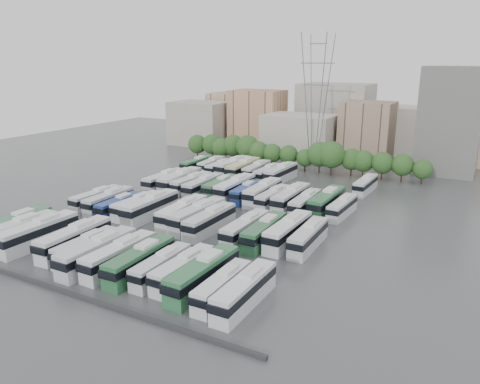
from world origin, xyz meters
The scene contains 53 objects.
ground centered at (0.00, 0.00, 0.00)m, with size 220.00×220.00×0.00m, color #424447.
parapet centered at (0.00, -33.00, 0.25)m, with size 56.00×0.50×0.50m, color #2D2D30.
tree_line centered at (-1.31, 42.07, 4.30)m, with size 65.74×7.91×8.37m.
city_buildings centered at (-7.46, 71.86, 7.87)m, with size 102.00×35.00×20.00m.
apartment_tower centered at (34.00, 58.00, 13.00)m, with size 14.00×14.00×26.00m, color silver.
electricity_pylon centered at (2.00, 50.00, 18.66)m, with size 9.00×6.91×33.83m.
bus_r0_s0 centered at (-21.32, -23.17, 1.93)m, with size 3.22×12.61×3.93m.
bus_r0_s1 centered at (-18.14, -25.16, 2.04)m, with size 3.02×13.29×4.16m.
bus_r0_s2 centered at (-14.97, -24.04, 2.08)m, with size 3.04×13.53×4.24m.
bus_r0_s4 centered at (-8.41, -23.00, 2.01)m, with size 3.37×13.17×4.10m.
bus_r0_s5 centered at (-5.04, -23.98, 1.72)m, with size 2.55×11.17×3.50m.
bus_r0_s6 centered at (-1.71, -25.03, 2.03)m, with size 2.91×13.19×4.14m.
bus_r0_s7 centered at (1.60, -24.31, 1.94)m, with size 2.77×12.58×3.94m.
bus_r0_s8 centered at (5.16, -24.25, 1.92)m, with size 3.20×12.58×3.92m.
bus_r0_s9 centered at (8.32, -23.82, 1.68)m, with size 2.62×10.94×3.42m.
bus_r0_s10 centered at (11.43, -23.32, 1.76)m, with size 2.67×11.43×3.58m.
bus_r0_s11 centered at (14.74, -23.72, 2.02)m, with size 3.09×13.15×4.11m.
bus_r0_s12 centered at (18.17, -24.81, 1.68)m, with size 2.52×10.96×3.43m.
bus_r0_s13 centered at (21.21, -24.87, 1.87)m, with size 2.74×12.19×3.82m.
bus_r1_s0 centered at (-21.48, -5.63, 1.76)m, with size 2.91×11.52×3.59m.
bus_r1_s1 centered at (-18.19, -5.77, 1.82)m, with size 2.95×11.92×3.72m.
bus_r1_s2 centered at (-14.83, -6.66, 1.67)m, with size 2.68×10.89×3.40m.
bus_r1_s3 centered at (-11.66, -5.33, 1.79)m, with size 2.83×11.67×3.64m.
bus_r1_s4 centered at (-8.42, -5.48, 2.06)m, with size 3.07×13.43×4.20m.
bus_r1_s6 centered at (-1.67, -5.15, 1.98)m, with size 3.37×12.97×4.04m.
bus_r1_s7 centered at (1.62, -5.41, 2.01)m, with size 3.48×13.15×4.09m.
bus_r1_s8 centered at (4.82, -6.49, 1.93)m, with size 2.95×12.60×3.94m.
bus_r1_s10 centered at (11.64, -6.74, 1.88)m, with size 2.82×12.23×3.83m.
bus_r1_s11 centered at (14.83, -6.55, 1.90)m, with size 3.06×12.40×3.87m.
bus_r1_s12 centered at (18.10, -4.93, 2.00)m, with size 3.02×13.04×4.08m.
bus_r1_s13 centered at (21.54, -5.20, 1.82)m, with size 2.88×11.87×3.70m.
bus_r2_s1 centered at (-18.20, 11.31, 1.93)m, with size 2.77×12.54×3.93m.
bus_r2_s2 centered at (-14.82, 12.39, 2.09)m, with size 3.47×13.70×4.27m.
bus_r2_s3 centered at (-11.68, 12.09, 1.87)m, with size 3.18×12.23×3.80m.
bus_r2_s4 centered at (-8.42, 11.57, 1.88)m, with size 2.76×12.21×3.82m.
bus_r2_s5 centered at (-5.03, 13.22, 1.81)m, with size 2.97×11.86×3.70m.
bus_r2_s6 centered at (-1.51, 13.23, 2.04)m, with size 2.92×13.26×4.16m.
bus_r2_s7 centered at (1.44, 12.43, 1.67)m, with size 2.88×10.95×3.41m.
bus_r2_s8 centered at (4.92, 13.08, 1.99)m, with size 2.95×12.97×4.06m.
bus_r2_s9 centered at (8.03, 11.31, 1.74)m, with size 2.82×11.35×3.54m.
bus_r2_s10 centered at (11.52, 11.87, 2.02)m, with size 2.97×13.13×4.11m.
bus_r2_s11 centered at (14.89, 10.72, 1.80)m, with size 2.72×11.74×3.67m.
bus_r2_s12 centered at (18.31, 12.89, 2.05)m, with size 3.24×13.36×4.17m.
bus_r2_s13 centered at (21.51, 11.98, 1.67)m, with size 2.82×10.92×3.40m.
bus_r3_s0 centered at (-21.56, 28.99, 1.73)m, with size 2.77×11.31×3.53m.
bus_r3_s1 centered at (-18.03, 30.44, 1.69)m, with size 2.92×11.08×3.44m.
bus_r3_s2 centered at (-14.74, 28.94, 1.66)m, with size 2.48×10.80×3.38m.
bus_r3_s3 centered at (-11.62, 30.23, 2.02)m, with size 3.47×13.26×4.12m.
bus_r3_s4 centered at (-8.20, 29.08, 2.09)m, with size 3.26×13.65×4.26m.
bus_r3_s5 centered at (-5.02, 30.05, 1.84)m, with size 3.04×12.01×3.74m.
bus_r3_s6 centered at (-1.60, 29.06, 1.73)m, with size 2.61×11.24×3.52m.
bus_r3_s7 centered at (1.64, 29.39, 1.97)m, with size 3.33×12.90×4.01m.
bus_r3_s13 centered at (21.25, 29.62, 1.71)m, with size 2.81×11.16×3.48m.
Camera 1 is at (44.16, -67.78, 27.64)m, focal length 35.00 mm.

